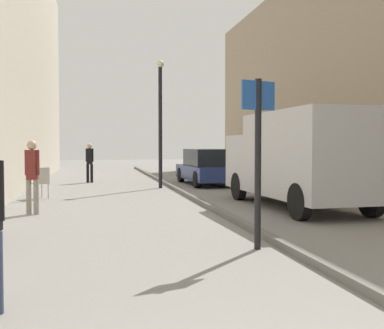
{
  "coord_description": "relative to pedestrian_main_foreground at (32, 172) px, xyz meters",
  "views": [
    {
      "loc": [
        -1.28,
        -1.38,
        1.59
      ],
      "look_at": [
        1.06,
        9.8,
        1.13
      ],
      "focal_mm": 43.86,
      "sensor_mm": 36.0,
      "label": 1
    }
  ],
  "objects": [
    {
      "name": "lamp_post",
      "position": [
        3.83,
        6.07,
        1.73
      ],
      "size": [
        0.28,
        0.28,
        4.76
      ],
      "color": "black",
      "rests_on": "ground_plane"
    },
    {
      "name": "cafe_chair_near_window",
      "position": [
        -0.16,
        3.23,
        -0.44
      ],
      "size": [
        0.61,
        0.61,
        0.94
      ],
      "rotation": [
        0.0,
        0.0,
        0.62
      ],
      "color": "#B7B2A8",
      "rests_on": "ground_plane"
    },
    {
      "name": "delivery_van",
      "position": [
        6.47,
        -0.13,
        0.3
      ],
      "size": [
        2.13,
        5.56,
        2.41
      ],
      "rotation": [
        0.0,
        0.0,
        0.04
      ],
      "color": "#B7B7BC",
      "rests_on": "ground_plane"
    },
    {
      "name": "pedestrian_mid_block",
      "position": [
        1.21,
        9.27,
        -0.01
      ],
      "size": [
        0.33,
        0.22,
        1.69
      ],
      "rotation": [
        0.0,
        0.0,
        -0.19
      ],
      "color": "black",
      "rests_on": "ground_plane"
    },
    {
      "name": "pedestrian_main_foreground",
      "position": [
        0.0,
        0.0,
        0.0
      ],
      "size": [
        0.33,
        0.23,
        1.71
      ],
      "rotation": [
        0.0,
        0.0,
        2.92
      ],
      "color": "gray",
      "rests_on": "ground_plane"
    },
    {
      "name": "ground_plane",
      "position": [
        2.68,
        2.09,
        -0.99
      ],
      "size": [
        80.0,
        80.0,
        0.0
      ],
      "primitive_type": "plane",
      "color": "gray"
    },
    {
      "name": "kerb_strip",
      "position": [
        4.26,
        2.09,
        -0.93
      ],
      "size": [
        0.16,
        40.0,
        0.12
      ],
      "primitive_type": "cube",
      "color": "#615F5B",
      "rests_on": "ground_plane"
    },
    {
      "name": "street_sign_post",
      "position": [
        3.85,
        -4.52,
        0.56
      ],
      "size": [
        0.58,
        0.2,
        2.6
      ],
      "rotation": [
        0.0,
        0.0,
        3.43
      ],
      "color": "black",
      "rests_on": "ground_plane"
    },
    {
      "name": "parked_car",
      "position": [
        5.96,
        7.29,
        -0.28
      ],
      "size": [
        1.96,
        4.26,
        1.45
      ],
      "rotation": [
        0.0,
        0.0,
        0.03
      ],
      "color": "navy",
      "rests_on": "ground_plane"
    }
  ]
}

